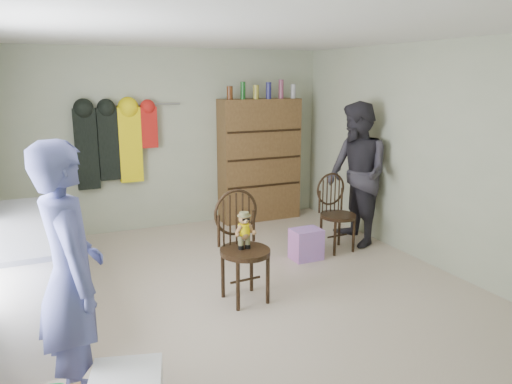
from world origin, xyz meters
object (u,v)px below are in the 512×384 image
counter (28,276)px  chair_front (242,240)px  chair_far (335,210)px  dresser (259,159)px

counter → chair_front: 1.89m
counter → chair_far: chair_far is taller
counter → dresser: bearing=35.7°
chair_far → dresser: size_ratio=0.46×
chair_front → chair_far: bearing=23.3°
chair_far → dresser: 1.72m
chair_far → dresser: (-0.28, 1.66, 0.40)m
counter → dresser: size_ratio=0.90×
dresser → chair_far: bearing=-80.5°
chair_front → counter: bearing=169.4°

